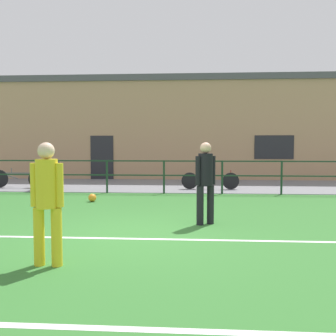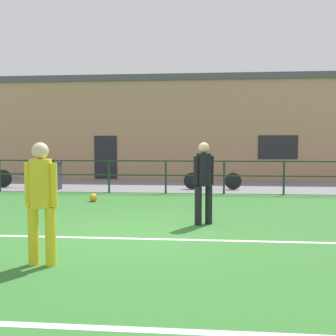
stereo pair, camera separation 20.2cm
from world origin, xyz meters
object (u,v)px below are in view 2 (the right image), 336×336
Objects in this scene: player_goalkeeper at (204,178)px; bicycle_parked_1 at (212,181)px; soccer_ball_spare at (93,198)px; trash_bin_0 at (52,175)px; bicycle_parked_0 at (22,178)px; player_striker at (41,196)px.

bicycle_parked_1 is (0.35, 6.23, -0.65)m from player_goalkeeper.
soccer_ball_spare is 3.60m from trash_bin_0.
bicycle_parked_0 is (-7.06, 6.23, -0.62)m from player_goalkeeper.
bicycle_parked_1 is at bearing 41.74° from soccer_ball_spare.
soccer_ball_spare is at bearing -48.80° from trash_bin_0.
player_striker is at bearing -69.03° from trash_bin_0.
soccer_ball_spare is 0.11× the size of bicycle_parked_0.
trash_bin_0 is (-3.32, 8.67, -0.45)m from player_striker.
player_goalkeeper reaches higher than soccer_ball_spare.
player_striker is 0.81× the size of bicycle_parked_1.
soccer_ball_spare is at bearing -40.47° from bicycle_parked_0.
player_goalkeeper is 0.81× the size of bicycle_parked_0.
bicycle_parked_1 is at bearing 0.00° from bicycle_parked_0.
soccer_ball_spare is 0.11× the size of bicycle_parked_1.
player_striker is 9.61m from bicycle_parked_1.
trash_bin_0 is (-2.35, 2.69, 0.42)m from soccer_ball_spare.
bicycle_parked_0 is at bearing 159.29° from trash_bin_0.
bicycle_parked_0 is 7.40m from bicycle_parked_1.
soccer_ball_spare is (-0.97, 5.98, -0.88)m from player_striker.
player_striker is at bearing 21.61° from player_goalkeeper.
trash_bin_0 is at bearing -20.71° from bicycle_parked_0.
player_goalkeeper is at bearing -42.56° from soccer_ball_spare.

